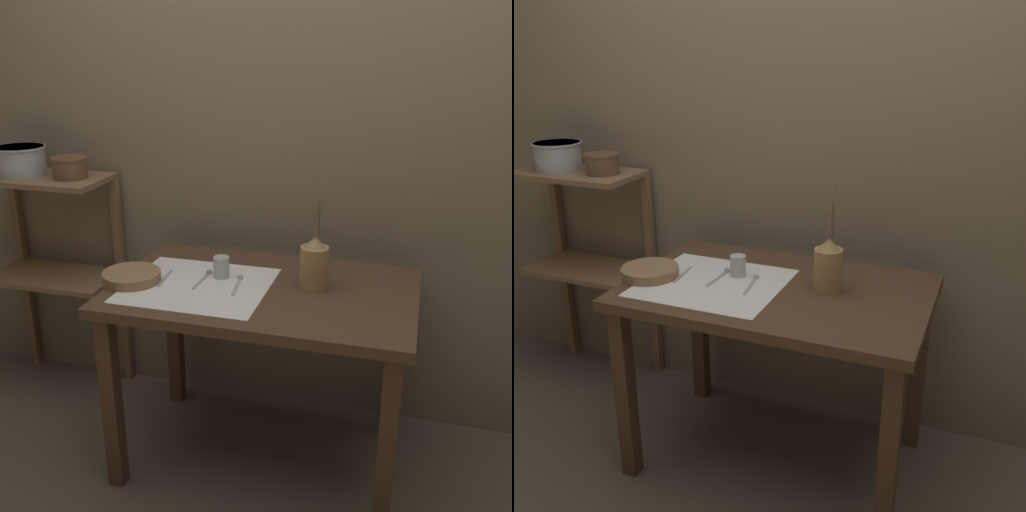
# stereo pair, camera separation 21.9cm
# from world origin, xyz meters

# --- Properties ---
(ground_plane) EXTENTS (12.00, 12.00, 0.00)m
(ground_plane) POSITION_xyz_m (0.00, 0.00, 0.00)
(ground_plane) COLOR brown
(stone_wall_back) EXTENTS (7.00, 0.06, 2.40)m
(stone_wall_back) POSITION_xyz_m (0.00, 0.47, 1.20)
(stone_wall_back) COLOR #7A6B56
(stone_wall_back) RESTS_ON ground_plane
(wooden_table) EXTENTS (1.13, 0.72, 0.77)m
(wooden_table) POSITION_xyz_m (0.00, 0.00, 0.65)
(wooden_table) COLOR #4C3523
(wooden_table) RESTS_ON ground_plane
(wooden_shelf_unit) EXTENTS (0.58, 0.32, 1.07)m
(wooden_shelf_unit) POSITION_xyz_m (-1.08, 0.29, 0.75)
(wooden_shelf_unit) COLOR brown
(wooden_shelf_unit) RESTS_ON ground_plane
(linen_cloth) EXTENTS (0.53, 0.48, 0.00)m
(linen_cloth) POSITION_xyz_m (-0.24, -0.05, 0.77)
(linen_cloth) COLOR white
(linen_cloth) RESTS_ON wooden_table
(pitcher_with_flowers) EXTENTS (0.10, 0.10, 0.39)m
(pitcher_with_flowers) POSITION_xyz_m (0.18, 0.04, 0.86)
(pitcher_with_flowers) COLOR #A87F4C
(pitcher_with_flowers) RESTS_ON wooden_table
(wooden_bowl) EXTENTS (0.22, 0.22, 0.04)m
(wooden_bowl) POSITION_xyz_m (-0.50, -0.09, 0.79)
(wooden_bowl) COLOR #8E6B47
(wooden_bowl) RESTS_ON wooden_table
(glass_tumbler_near) EXTENTS (0.06, 0.06, 0.08)m
(glass_tumbler_near) POSITION_xyz_m (-0.18, 0.04, 0.81)
(glass_tumbler_near) COLOR #B7C1BC
(glass_tumbler_near) RESTS_ON wooden_table
(fork_outer) EXTENTS (0.03, 0.16, 0.00)m
(fork_outer) POSITION_xyz_m (-0.38, -0.03, 0.77)
(fork_outer) COLOR #A8A8AD
(fork_outer) RESTS_ON wooden_table
(spoon_outer) EXTENTS (0.02, 0.17, 0.02)m
(spoon_outer) POSITION_xyz_m (-0.24, 0.03, 0.77)
(spoon_outer) COLOR #A8A8AD
(spoon_outer) RESTS_ON wooden_table
(spoon_inner) EXTENTS (0.04, 0.17, 0.02)m
(spoon_inner) POSITION_xyz_m (-0.10, 0.02, 0.77)
(spoon_inner) COLOR #A8A8AD
(spoon_inner) RESTS_ON wooden_table
(metal_pot_large) EXTENTS (0.22, 0.22, 0.13)m
(metal_pot_large) POSITION_xyz_m (-1.18, 0.26, 1.13)
(metal_pot_large) COLOR #A8A8AD
(metal_pot_large) RESTS_ON wooden_shelf_unit
(metal_pot_small) EXTENTS (0.16, 0.16, 0.09)m
(metal_pot_small) POSITION_xyz_m (-0.94, 0.26, 1.11)
(metal_pot_small) COLOR brown
(metal_pot_small) RESTS_ON wooden_shelf_unit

